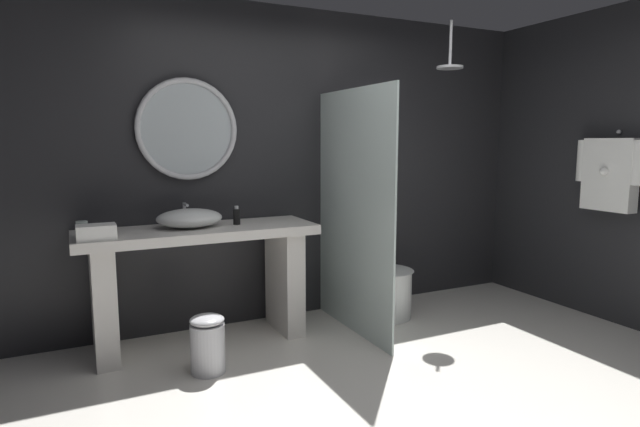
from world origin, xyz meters
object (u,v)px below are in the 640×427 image
(vessel_sink, at_px, (189,218))
(toilet, at_px, (383,285))
(folded_hand_towel, at_px, (96,232))
(tumbler_cup, at_px, (82,229))
(waste_bin, at_px, (208,343))
(soap_dispenser, at_px, (237,216))
(rain_shower_head, at_px, (450,63))
(hanging_bathrobe, at_px, (610,171))
(round_wall_mirror, at_px, (188,129))

(vessel_sink, height_order, toilet, vessel_sink)
(toilet, xyz_separation_m, folded_hand_towel, (-2.28, -0.14, 0.67))
(tumbler_cup, xyz_separation_m, waste_bin, (0.69, -0.48, -0.74))
(vessel_sink, relative_size, soap_dispenser, 3.32)
(toilet, relative_size, waste_bin, 1.54)
(soap_dispenser, height_order, rain_shower_head, rain_shower_head)
(rain_shower_head, distance_m, hanging_bathrobe, 1.57)
(waste_bin, height_order, folded_hand_towel, folded_hand_towel)
(toilet, distance_m, waste_bin, 1.73)
(soap_dispenser, bearing_deg, rain_shower_head, -7.67)
(vessel_sink, distance_m, waste_bin, 0.94)
(tumbler_cup, xyz_separation_m, round_wall_mirror, (0.78, 0.31, 0.66))
(tumbler_cup, bearing_deg, folded_hand_towel, -61.99)
(vessel_sink, xyz_separation_m, folded_hand_towel, (-0.64, -0.23, -0.02))
(soap_dispenser, relative_size, rain_shower_head, 0.37)
(round_wall_mirror, xyz_separation_m, rain_shower_head, (2.08, -0.50, 0.56))
(soap_dispenser, bearing_deg, toilet, -2.71)
(tumbler_cup, relative_size, folded_hand_towel, 0.44)
(tumbler_cup, distance_m, folded_hand_towel, 0.17)
(soap_dispenser, xyz_separation_m, waste_bin, (-0.38, -0.54, -0.75))
(waste_bin, bearing_deg, folded_hand_towel, 151.46)
(soap_dispenser, bearing_deg, hanging_bathrobe, -19.90)
(soap_dispenser, relative_size, toilet, 0.24)
(soap_dispenser, relative_size, hanging_bathrobe, 0.22)
(hanging_bathrobe, bearing_deg, round_wall_mirror, 157.67)
(vessel_sink, height_order, soap_dispenser, vessel_sink)
(waste_bin, bearing_deg, toilet, 16.04)
(rain_shower_head, distance_m, folded_hand_towel, 3.04)
(toilet, distance_m, folded_hand_towel, 2.38)
(hanging_bathrobe, xyz_separation_m, waste_bin, (-3.20, 0.48, -1.07))
(tumbler_cup, relative_size, waste_bin, 0.27)
(soap_dispenser, xyz_separation_m, hanging_bathrobe, (2.82, -1.02, 0.32))
(vessel_sink, distance_m, toilet, 1.77)
(tumbler_cup, relative_size, toilet, 0.18)
(toilet, relative_size, folded_hand_towel, 2.51)
(tumbler_cup, bearing_deg, soap_dispenser, 2.93)
(tumbler_cup, bearing_deg, vessel_sink, 6.32)
(hanging_bathrobe, distance_m, folded_hand_towel, 3.91)
(toilet, bearing_deg, tumbler_cup, 179.85)
(round_wall_mirror, relative_size, hanging_bathrobe, 1.18)
(waste_bin, relative_size, folded_hand_towel, 1.63)
(vessel_sink, xyz_separation_m, waste_bin, (-0.03, -0.56, -0.75))
(rain_shower_head, relative_size, hanging_bathrobe, 0.60)
(hanging_bathrobe, height_order, folded_hand_towel, hanging_bathrobe)
(vessel_sink, bearing_deg, tumbler_cup, -173.68)
(tumbler_cup, bearing_deg, rain_shower_head, -3.73)
(soap_dispenser, distance_m, toilet, 1.45)
(vessel_sink, height_order, waste_bin, vessel_sink)
(vessel_sink, height_order, round_wall_mirror, round_wall_mirror)
(tumbler_cup, bearing_deg, hanging_bathrobe, -13.94)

